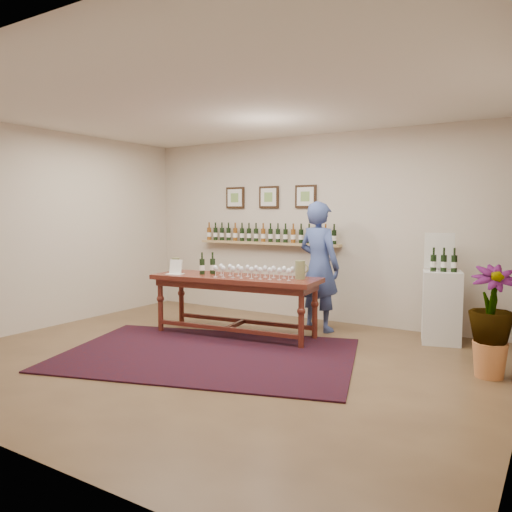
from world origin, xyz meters
The scene contains 14 objects.
ground centered at (0.00, 0.00, 0.00)m, with size 6.00×6.00×0.00m, color #523A24.
room_shell centered at (2.11, 1.86, 1.12)m, with size 6.00×6.00×6.00m.
rug centered at (-0.19, 0.06, 0.01)m, with size 3.30×2.20×0.02m, color #430C0C.
tasting_table centered at (-0.44, 0.99, 0.68)m, with size 2.32×0.98×0.80m.
table_glasses centered at (-0.15, 0.99, 0.88)m, with size 1.16×0.27×0.16m, color silver, non-canonical shape.
table_bottles centered at (-0.89, 0.97, 0.95)m, with size 0.28×0.16×0.30m, color black, non-canonical shape.
pitcher_left centered at (-1.42, 0.93, 0.90)m, with size 0.13×0.13×0.20m, color olive, non-canonical shape.
pitcher_right centered at (0.41, 1.19, 0.91)m, with size 0.15×0.15×0.23m, color olive, non-canonical shape.
menu_card centered at (-1.27, 0.76, 0.90)m, with size 0.22×0.16×0.20m, color silver.
display_pedestal centered at (1.96, 2.06, 0.45)m, with size 0.45×0.45×0.91m, color white.
pedestal_bottles centered at (1.98, 2.00, 1.05)m, with size 0.28×0.08×0.28m, color black, non-canonical shape.
info_sign centered at (1.89, 2.16, 1.15)m, with size 0.36×0.02×0.50m, color silver.
potted_plant centered at (2.66, 0.93, 0.56)m, with size 0.66×0.66×0.97m.
person centered at (0.37, 1.86, 0.89)m, with size 0.65×0.43×1.79m, color #364781.
Camera 1 is at (3.25, -4.41, 1.64)m, focal length 35.00 mm.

